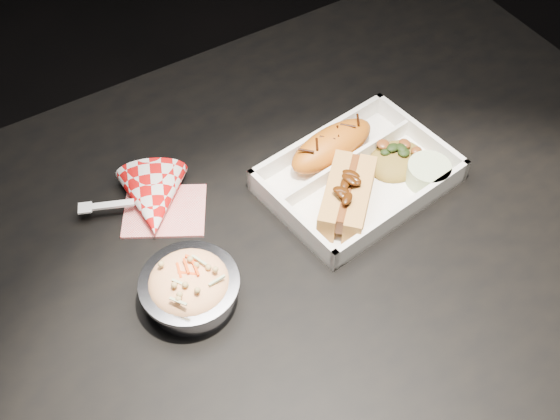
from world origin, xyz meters
The scene contains 8 objects.
dining_table centered at (0.00, 0.00, 0.66)m, with size 1.20×0.80×0.75m.
food_tray centered at (0.14, 0.03, 0.76)m, with size 0.27×0.21×0.04m.
fried_pastry centered at (0.13, 0.08, 0.78)m, with size 0.14×0.06×0.05m, color #C46213.
hotdog centered at (0.10, 0.00, 0.78)m, with size 0.13×0.13×0.06m.
fried_rice_mound centered at (0.20, 0.03, 0.77)m, with size 0.09×0.07×0.03m, color olive.
cupcake_liner centered at (0.22, -0.02, 0.77)m, with size 0.06×0.06×0.03m, color #B8CD9B.
foil_coleslaw_cup centered at (-0.15, -0.02, 0.78)m, with size 0.12×0.12×0.07m.
napkin_fork centered at (-0.12, 0.13, 0.77)m, with size 0.17×0.15×0.10m.
Camera 1 is at (-0.29, -0.47, 1.50)m, focal length 45.00 mm.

